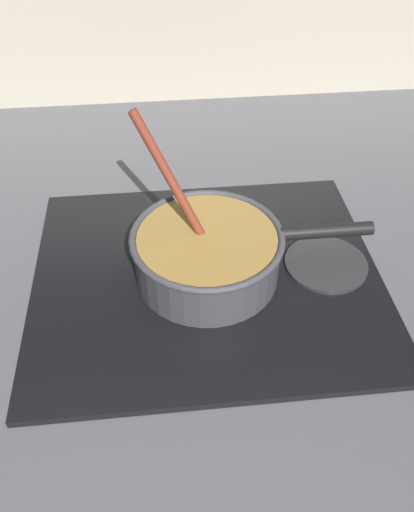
{
  "coord_description": "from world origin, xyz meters",
  "views": [
    {
      "loc": [
        -0.01,
        -0.48,
        0.62
      ],
      "look_at": [
        0.05,
        0.13,
        0.05
      ],
      "focal_mm": 37.13,
      "sensor_mm": 36.0,
      "label": 1
    }
  ],
  "objects": [
    {
      "name": "ground",
      "position": [
        0.0,
        0.0,
        -0.02
      ],
      "size": [
        2.4,
        1.6,
        0.04
      ],
      "primitive_type": "cube",
      "color": "#4C4C51"
    },
    {
      "name": "burner_ring",
      "position": [
        0.05,
        0.13,
        0.02
      ],
      "size": [
        0.18,
        0.18,
        0.01
      ],
      "primitive_type": "torus",
      "color": "#592D0C",
      "rests_on": "hob_plate"
    },
    {
      "name": "spare_burner",
      "position": [
        0.25,
        0.13,
        0.01
      ],
      "size": [
        0.14,
        0.14,
        0.01
      ],
      "primitive_type": "cylinder",
      "color": "#262628",
      "rests_on": "hob_plate"
    },
    {
      "name": "hob_plate",
      "position": [
        0.05,
        0.13,
        0.01
      ],
      "size": [
        0.56,
        0.48,
        0.01
      ],
      "primitive_type": "cube",
      "color": "black",
      "rests_on": "ground"
    },
    {
      "name": "cooking_pan",
      "position": [
        0.05,
        0.13,
        0.06
      ],
      "size": [
        0.38,
        0.24,
        0.27
      ],
      "color": "#38383D",
      "rests_on": "hob_plate"
    }
  ]
}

